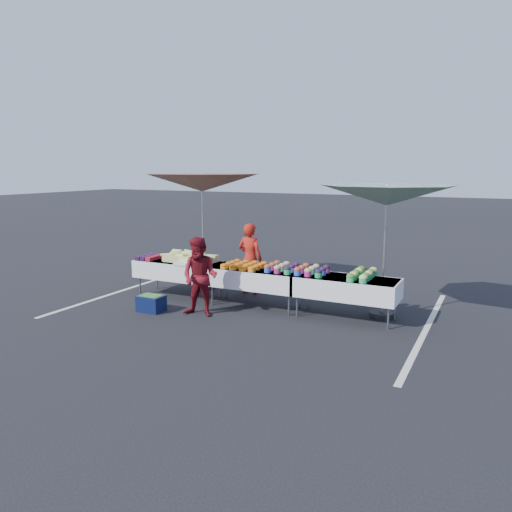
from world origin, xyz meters
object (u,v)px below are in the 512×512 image
at_px(customer, 200,277).
at_px(storage_bin, 151,303).
at_px(table_center, 256,277).
at_px(umbrella_left, 202,184).
at_px(umbrella_right, 387,196).
at_px(table_left, 179,269).
at_px(vendor, 250,258).
at_px(table_right, 346,287).

distance_m(customer, storage_bin, 1.15).
distance_m(table_center, umbrella_left, 2.57).
bearing_deg(umbrella_right, storage_bin, -158.20).
distance_m(table_left, vendor, 1.51).
xyz_separation_m(table_center, umbrella_left, (-1.71, 0.80, 1.75)).
bearing_deg(table_center, table_right, 0.00).
xyz_separation_m(customer, storage_bin, (-0.99, -0.18, -0.56)).
distance_m(vendor, umbrella_left, 1.94).
height_order(customer, umbrella_right, umbrella_right).
bearing_deg(table_left, table_center, 0.00).
height_order(table_center, vendor, vendor).
relative_size(table_center, storage_bin, 3.90).
relative_size(vendor, umbrella_left, 0.50).
xyz_separation_m(table_left, umbrella_right, (4.16, 0.40, 1.60)).
height_order(vendor, umbrella_right, umbrella_right).
relative_size(table_center, table_right, 1.00).
bearing_deg(table_center, storage_bin, -143.63).
bearing_deg(umbrella_right, table_left, -174.51).
relative_size(vendor, umbrella_right, 0.53).
relative_size(table_right, umbrella_left, 0.61).
xyz_separation_m(table_center, storage_bin, (-1.62, -1.19, -0.42)).
height_order(table_center, umbrella_right, umbrella_right).
height_order(table_right, umbrella_right, umbrella_right).
bearing_deg(table_right, umbrella_left, 167.15).
height_order(vendor, umbrella_left, umbrella_left).
distance_m(table_center, table_right, 1.80).
height_order(table_right, storage_bin, table_right).
bearing_deg(table_center, customer, -121.97).
xyz_separation_m(table_center, table_right, (1.80, 0.00, 0.00)).
relative_size(table_left, customer, 1.28).
distance_m(table_center, customer, 1.20).
distance_m(table_right, customer, 2.64).
xyz_separation_m(table_right, storage_bin, (-3.42, -1.19, -0.42)).
relative_size(table_center, umbrella_right, 0.64).
relative_size(table_left, storage_bin, 3.90).
bearing_deg(customer, table_left, 133.10).
relative_size(table_center, vendor, 1.21).
bearing_deg(umbrella_left, vendor, 2.31).
distance_m(table_left, table_center, 1.80).
relative_size(customer, storage_bin, 3.04).
bearing_deg(umbrella_left, table_center, -25.12).
distance_m(vendor, umbrella_right, 3.28).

